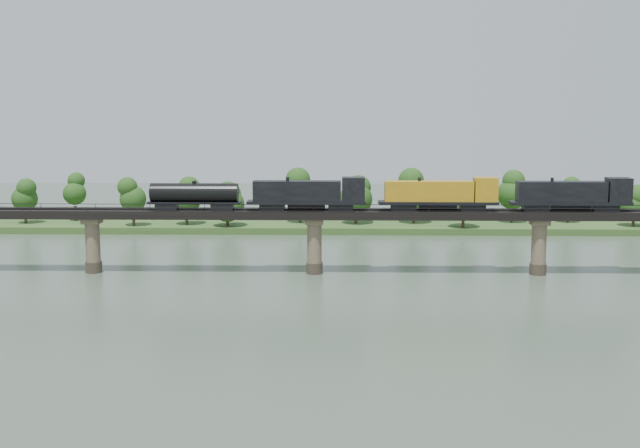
{
  "coord_description": "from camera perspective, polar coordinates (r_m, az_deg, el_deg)",
  "views": [
    {
      "loc": [
        4.18,
        -111.31,
        29.83
      ],
      "look_at": [
        1.0,
        30.0,
        9.0
      ],
      "focal_mm": 45.0,
      "sensor_mm": 36.0,
      "label": 1
    }
  ],
  "objects": [
    {
      "name": "far_bank",
      "position": [
        198.49,
        0.07,
        -0.03
      ],
      "size": [
        300.0,
        24.0,
        1.6
      ],
      "primitive_type": "cube",
      "color": "#315321",
      "rests_on": "ground"
    },
    {
      "name": "bridge_superstructure",
      "position": [
        142.52,
        -0.4,
        1.11
      ],
      "size": [
        220.0,
        4.9,
        0.75
      ],
      "color": "black",
      "rests_on": "bridge"
    },
    {
      "name": "far_treeline",
      "position": [
        193.38,
        -2.39,
        2.14
      ],
      "size": [
        289.06,
        17.54,
        13.6
      ],
      "color": "#382619",
      "rests_on": "far_bank"
    },
    {
      "name": "ground",
      "position": [
        115.32,
        -0.84,
        -6.61
      ],
      "size": [
        400.0,
        400.0,
        0.0
      ],
      "primitive_type": "plane",
      "color": "#3D4E3E",
      "rests_on": "ground"
    },
    {
      "name": "bridge",
      "position": [
        143.46,
        -0.4,
        -1.4
      ],
      "size": [
        236.0,
        30.0,
        11.5
      ],
      "color": "#473A2D",
      "rests_on": "ground"
    },
    {
      "name": "freight_train",
      "position": [
        142.52,
        5.36,
        2.09
      ],
      "size": [
        85.46,
        3.33,
        5.88
      ],
      "color": "black",
      "rests_on": "bridge"
    }
  ]
}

